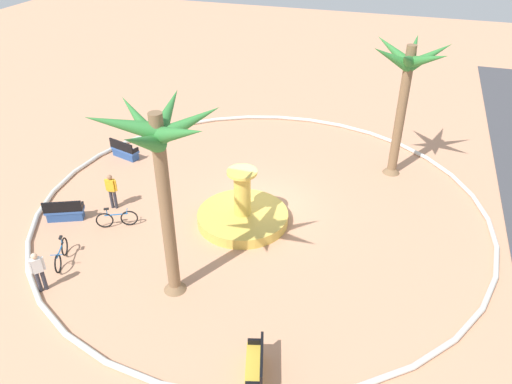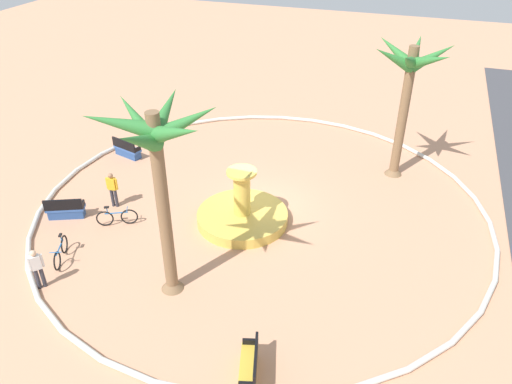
{
  "view_description": "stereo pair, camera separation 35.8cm",
  "coord_description": "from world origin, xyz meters",
  "views": [
    {
      "loc": [
        17.48,
        5.4,
        12.29
      ],
      "look_at": [
        0.39,
        -0.13,
        1.0
      ],
      "focal_mm": 34.81,
      "sensor_mm": 36.0,
      "label": 1
    },
    {
      "loc": [
        17.36,
        5.74,
        12.29
      ],
      "look_at": [
        0.39,
        -0.13,
        1.0
      ],
      "focal_mm": 34.81,
      "sensor_mm": 36.0,
      "label": 2
    }
  ],
  "objects": [
    {
      "name": "bench_north",
      "position": [
        3.47,
        -7.67,
        0.35
      ],
      "size": [
        1.11,
        1.66,
        1.0
      ],
      "color": "#335BA8",
      "rests_on": "ground"
    },
    {
      "name": "fountain",
      "position": [
        1.3,
        -0.42,
        0.34
      ],
      "size": [
        3.84,
        3.84,
        2.48
      ],
      "color": "gold",
      "rests_on": "ground"
    },
    {
      "name": "person_cyclist_helmet",
      "position": [
        7.39,
        -5.77,
        0.92
      ],
      "size": [
        0.42,
        0.38,
        1.64
      ],
      "color": "#33333D",
      "rests_on": "ground"
    },
    {
      "name": "bench_east",
      "position": [
        8.53,
        2.49,
        0.35
      ],
      "size": [
        1.68,
        0.92,
        1.0
      ],
      "color": "gold",
      "rests_on": "ground"
    },
    {
      "name": "plaza_curb",
      "position": [
        0.0,
        0.0,
        0.1
      ],
      "size": [
        19.59,
        19.59,
        0.2
      ],
      "primitive_type": "torus",
      "color": "silver",
      "rests_on": "ground"
    },
    {
      "name": "palm_tree_near_fountain",
      "position": [
        5.91,
        -1.35,
        5.29
      ],
      "size": [
        3.94,
        3.9,
        6.99
      ],
      "color": "brown",
      "rests_on": "ground"
    },
    {
      "name": "bicycle_by_lamppost",
      "position": [
        3.23,
        -5.3,
        0.38
      ],
      "size": [
        0.84,
        1.56,
        0.94
      ],
      "color": "black",
      "rests_on": "ground"
    },
    {
      "name": "bicycle_red_frame",
      "position": [
        5.91,
        -6.05,
        0.38
      ],
      "size": [
        1.61,
        0.75,
        0.94
      ],
      "color": "black",
      "rests_on": "ground"
    },
    {
      "name": "bench_west",
      "position": [
        -2.26,
        -8.17,
        0.35
      ],
      "size": [
        0.91,
        1.68,
        1.0
      ],
      "color": "#335BA8",
      "rests_on": "ground"
    },
    {
      "name": "person_cyclist_photo",
      "position": [
        2.04,
        -6.18,
        0.94
      ],
      "size": [
        0.24,
        0.53,
        1.67
      ],
      "color": "#33333D",
      "rests_on": "ground"
    },
    {
      "name": "ground_plane",
      "position": [
        0.0,
        0.0,
        0.0
      ],
      "size": [
        80.0,
        80.0,
        0.0
      ],
      "primitive_type": "plane",
      "color": "tan"
    },
    {
      "name": "palm_tree_by_curb",
      "position": [
        -4.9,
        5.21,
        4.9
      ],
      "size": [
        4.0,
        3.69,
        6.58
      ],
      "color": "brown",
      "rests_on": "ground"
    }
  ]
}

